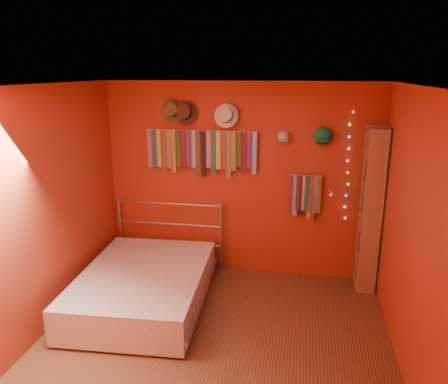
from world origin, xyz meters
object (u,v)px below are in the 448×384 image
Objects in this scene: reading_lamp at (332,194)px; bed at (144,286)px; bookshelf at (375,210)px; tie_rack at (201,150)px.

reading_lamp reaches higher than bed.
reading_lamp is 0.16× the size of bookshelf.
bookshelf is (0.51, 0.02, -0.17)m from reading_lamp.
reading_lamp is at bearing -6.10° from tie_rack.
tie_rack is 1.82m from bed.
tie_rack is 0.71× the size of bed.
tie_rack is at bearing 63.77° from bed.
tie_rack is 1.71m from reading_lamp.
bookshelf is 2.86m from bed.
bed is (-2.09, -0.87, -0.96)m from reading_lamp.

